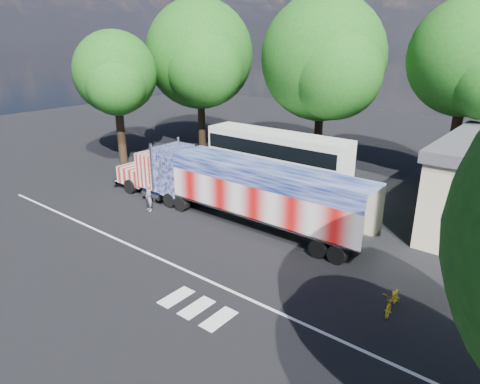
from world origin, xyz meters
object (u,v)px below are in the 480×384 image
Objects in this scene: semi_truck at (234,187)px; woman at (149,197)px; coach_bus at (276,154)px; bicycle at (393,300)px; tree_n_mid at (324,59)px; tree_ne_a at (470,58)px; tree_nw_a at (200,55)px; tree_w_a at (116,74)px.

semi_truck is 10.76× the size of woman.
semi_truck is at bearing 42.23° from woman.
coach_bus is 11.23m from woman.
woman is 15.89m from bicycle.
tree_n_mid reaches higher than semi_truck.
tree_ne_a reaches higher than woman.
semi_truck is 17.87m from tree_ne_a.
semi_truck is 1.58× the size of coach_bus.
semi_truck is 15.56m from tree_n_mid.
coach_bus is at bearing -15.06° from tree_nw_a.
woman is 18.24m from tree_n_mid.
semi_truck is 1.37× the size of tree_nw_a.
bicycle is 29.57m from tree_nw_a.
tree_w_a reaches higher than woman.
woman is 22.78m from tree_ne_a.
tree_nw_a is (2.21, 7.82, 1.29)m from tree_w_a.
woman is at bearing -129.98° from tree_ne_a.
bicycle is at bearing -53.12° from tree_n_mid.
tree_ne_a is (11.46, 5.31, 7.26)m from coach_bus.
tree_n_mid is (-2.00, 13.92, 6.66)m from semi_truck.
coach_bus is 18.14m from bicycle.
woman is (-2.19, -10.98, -0.92)m from coach_bus.
tree_nw_a is at bearing 139.32° from semi_truck.
tree_ne_a reaches higher than bicycle.
woman is 13.90m from tree_w_a.
tree_nw_a is 11.70m from tree_n_mid.
tree_n_mid is at bearing -179.39° from tree_ne_a.
woman is 0.13× the size of tree_n_mid.
tree_w_a is at bearing 168.66° from woman.
tree_ne_a is at bearing 58.51° from semi_truck.
semi_truck reaches higher than woman.
tree_w_a is 26.40m from tree_ne_a.
woman is 0.14× the size of tree_ne_a.
tree_w_a is 0.85× the size of tree_ne_a.
woman is at bearing -29.52° from tree_w_a.
tree_ne_a is (-2.20, 17.17, 8.59)m from bicycle.
tree_nw_a reaches higher than bicycle.
tree_n_mid is (0.87, 5.20, 6.93)m from coach_bus.
coach_bus is 0.92× the size of tree_ne_a.
coach_bus reaches higher than bicycle.
bicycle is 28.25m from tree_w_a.
coach_bus is at bearing -155.14° from tree_ne_a.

